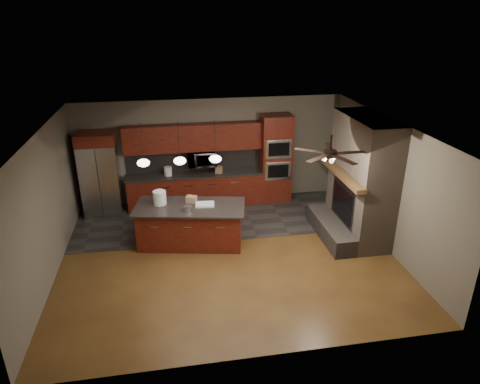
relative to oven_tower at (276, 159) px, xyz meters
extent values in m
plane|color=brown|center=(-1.70, -2.69, -1.19)|extent=(7.00, 7.00, 0.00)
cube|color=white|center=(-1.70, -2.69, 1.61)|extent=(7.00, 6.00, 0.02)
cube|color=#655D51|center=(-1.70, 0.31, 0.21)|extent=(7.00, 0.02, 2.80)
cube|color=#655D51|center=(1.80, -2.69, 0.21)|extent=(0.02, 6.00, 2.80)
cube|color=#655D51|center=(-5.20, -2.69, 0.21)|extent=(0.02, 6.00, 2.80)
cube|color=#302F2C|center=(-1.70, -0.89, -1.19)|extent=(7.00, 2.40, 0.01)
cube|color=#705F50|center=(1.40, -2.29, 0.21)|extent=(0.80, 2.00, 2.80)
cube|color=#423A36|center=(0.75, -2.29, -0.99)|extent=(0.50, 2.00, 0.40)
cube|color=#2D2D30|center=(1.02, -2.29, -0.37)|extent=(0.05, 1.20, 0.95)
cube|color=black|center=(1.00, -2.29, -0.37)|extent=(0.02, 1.00, 0.75)
cube|color=brown|center=(0.90, -2.29, 0.36)|extent=(0.22, 2.10, 0.10)
cube|color=maroon|center=(-2.18, 0.01, -0.76)|extent=(3.55, 0.60, 0.86)
cube|color=black|center=(-2.18, 0.01, -0.31)|extent=(3.59, 0.64, 0.04)
cube|color=black|center=(-2.18, 0.29, 0.01)|extent=(3.55, 0.03, 0.60)
cube|color=maroon|center=(-2.18, 0.13, 0.66)|extent=(3.55, 0.35, 0.70)
cube|color=maroon|center=(0.00, 0.01, 0.00)|extent=(0.80, 0.60, 2.38)
cube|color=silver|center=(0.00, -0.30, -0.24)|extent=(0.70, 0.03, 0.52)
cube|color=black|center=(0.00, -0.32, -0.24)|extent=(0.55, 0.02, 0.35)
cube|color=silver|center=(0.00, -0.30, 0.36)|extent=(0.70, 0.03, 0.52)
cube|color=black|center=(0.00, -0.32, 0.36)|extent=(0.55, 0.02, 0.35)
imported|color=silver|center=(-1.98, 0.06, 0.11)|extent=(0.73, 0.41, 0.50)
cube|color=silver|center=(-4.55, -0.07, -0.27)|extent=(0.92, 0.72, 1.85)
cube|color=#2D2D30|center=(-4.55, -0.44, -0.27)|extent=(0.02, 0.02, 1.83)
cube|color=silver|center=(-4.65, -0.45, -0.21)|extent=(0.03, 0.03, 0.92)
cube|color=silver|center=(-4.45, -0.45, -0.21)|extent=(0.03, 0.03, 0.92)
cube|color=maroon|center=(-4.55, -0.08, 0.81)|extent=(0.92, 0.72, 0.30)
cube|color=maroon|center=(-2.45, -2.04, -0.75)|extent=(2.39, 1.36, 0.88)
cube|color=black|center=(-2.45, -2.04, -0.29)|extent=(2.57, 1.54, 0.04)
cylinder|color=white|center=(-3.08, -1.82, -0.12)|extent=(0.39, 0.39, 0.31)
cylinder|color=silver|center=(-2.50, -2.28, -0.22)|extent=(0.20, 0.20, 0.11)
cube|color=silver|center=(-2.11, -2.05, -0.25)|extent=(0.43, 0.32, 0.04)
cube|color=#A07B52|center=(-2.39, -1.83, -0.20)|extent=(0.27, 0.23, 0.14)
cylinder|color=white|center=(-2.87, 0.01, -0.18)|extent=(0.22, 0.22, 0.23)
cube|color=#906F4A|center=(-1.54, -0.04, -0.20)|extent=(0.21, 0.19, 0.19)
cylinder|color=black|center=(-3.35, -1.99, 1.22)|extent=(0.01, 0.01, 0.78)
ellipsoid|color=white|center=(-3.35, -1.99, 0.77)|extent=(0.26, 0.26, 0.16)
cylinder|color=black|center=(-2.60, -1.99, 1.22)|extent=(0.01, 0.01, 0.78)
ellipsoid|color=white|center=(-2.60, -1.99, 0.77)|extent=(0.26, 0.26, 0.16)
cylinder|color=black|center=(-1.85, -1.99, 1.22)|extent=(0.01, 0.01, 0.78)
ellipsoid|color=white|center=(-1.85, -1.99, 0.77)|extent=(0.26, 0.26, 0.16)
cylinder|color=black|center=(0.10, -3.49, 1.46)|extent=(0.04, 0.04, 0.30)
cylinder|color=black|center=(0.10, -3.49, 1.26)|extent=(0.24, 0.24, 0.12)
cube|color=black|center=(0.48, -3.49, 1.26)|extent=(0.60, 0.12, 0.01)
cube|color=black|center=(0.22, -3.13, 1.26)|extent=(0.30, 0.61, 0.01)
cube|color=black|center=(-0.21, -3.27, 1.26)|extent=(0.56, 0.45, 0.01)
cube|color=black|center=(-0.21, -3.72, 1.26)|extent=(0.56, 0.45, 0.01)
cube|color=black|center=(0.22, -3.85, 1.26)|extent=(0.30, 0.61, 0.01)
camera|label=1|loc=(-2.81, -10.58, 3.70)|focal=32.00mm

